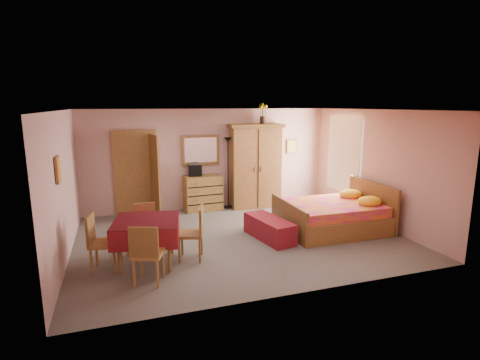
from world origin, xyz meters
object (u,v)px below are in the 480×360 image
object	(u,v)px
stereo	(195,170)
floor_lamp	(228,173)
dining_table	(147,242)
chair_south	(148,253)
chest_of_drawers	(203,193)
sunflower_vase	(263,113)
chair_west	(104,243)
wardrobe	(255,166)
chair_north	(146,228)
bench	(269,229)
bed	(332,208)
chair_east	(190,233)
wall_mirror	(201,150)

from	to	relation	value
stereo	floor_lamp	distance (m)	0.88
dining_table	chair_south	xyz separation A→B (m)	(-0.05, -0.73, 0.09)
chest_of_drawers	floor_lamp	size ratio (longest dim) A/B	0.51
sunflower_vase	chair_west	xyz separation A→B (m)	(-3.99, -3.06, -1.99)
wardrobe	chair_north	xyz separation A→B (m)	(-3.04, -2.28, -0.67)
chair_west	bench	bearing A→B (deg)	110.25
bench	chair_south	distance (m)	2.79
bed	chair_south	bearing A→B (deg)	-161.54
wardrobe	bench	bearing A→B (deg)	-98.91
bed	chair_east	size ratio (longest dim) A/B	2.26
wardrobe	chair_east	world-z (taller)	wardrobe
floor_lamp	bed	xyz separation A→B (m)	(1.63, -2.44, -0.44)
sunflower_vase	bed	distance (m)	3.21
chair_west	bed	bearing A→B (deg)	108.31
dining_table	chair_south	distance (m)	0.73
wardrobe	wall_mirror	bearing A→B (deg)	173.34
stereo	wardrobe	world-z (taller)	wardrobe
chair_west	floor_lamp	bearing A→B (deg)	145.97
chair_south	chair_east	xyz separation A→B (m)	(0.79, 0.69, -0.00)
chest_of_drawers	dining_table	size ratio (longest dim) A/B	0.90
chair_east	wall_mirror	bearing A→B (deg)	1.59
bed	chair_south	distance (m)	4.22
wardrobe	chair_west	world-z (taller)	wardrobe
chest_of_drawers	chair_west	size ratio (longest dim) A/B	1.00
bench	chair_east	size ratio (longest dim) A/B	1.35
wall_mirror	wardrobe	size ratio (longest dim) A/B	0.44
bench	stereo	bearing A→B (deg)	111.28
bed	bench	size ratio (longest dim) A/B	1.68
sunflower_vase	chair_north	size ratio (longest dim) A/B	0.61
chair_north	chair_east	distance (m)	0.98
sunflower_vase	chair_north	xyz separation A→B (m)	(-3.28, -2.37, -2.04)
stereo	chair_east	distance (m)	3.20
wall_mirror	stereo	size ratio (longest dim) A/B	3.05
chest_of_drawers	chair_south	size ratio (longest dim) A/B	1.00
chest_of_drawers	chair_north	bearing A→B (deg)	-127.98
bed	chair_west	distance (m)	4.71
chest_of_drawers	chair_east	bearing A→B (deg)	-110.15
chest_of_drawers	bed	bearing A→B (deg)	-49.58
stereo	chair_west	xyz separation A→B (m)	(-2.16, -3.08, -0.58)
chest_of_drawers	chair_west	bearing A→B (deg)	-130.95
wardrobe	chair_north	bearing A→B (deg)	-138.17
wardrobe	bed	size ratio (longest dim) A/B	1.02
chair_north	wall_mirror	bearing A→B (deg)	-121.47
chair_north	chair_west	distance (m)	0.99
chest_of_drawers	dining_table	distance (m)	3.42
chest_of_drawers	bench	size ratio (longest dim) A/B	0.75
bed	floor_lamp	bearing A→B (deg)	124.26
sunflower_vase	chair_north	distance (m)	4.53
chest_of_drawers	stereo	distance (m)	0.63
floor_lamp	bed	bearing A→B (deg)	-56.34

